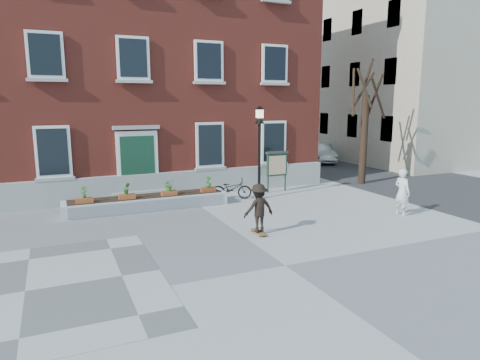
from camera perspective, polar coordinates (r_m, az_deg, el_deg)
name	(u,v)px	position (r m, az deg, el deg)	size (l,w,h in m)	color
ground	(285,266)	(11.16, 6.07, -11.28)	(100.00, 100.00, 0.00)	#99999B
checker_patch	(25,291)	(10.80, -26.75, -13.12)	(6.00, 6.00, 0.01)	#58585B
bicycle	(231,189)	(18.19, -1.15, -1.15)	(0.59, 1.70, 0.89)	black
parked_car	(320,153)	(29.60, 10.66, 3.58)	(1.35, 3.89, 1.28)	#B8BABD
bystander	(402,192)	(16.61, 20.80, -1.52)	(0.63, 0.41, 1.72)	silver
brick_building	(115,57)	(23.25, -16.37, 15.48)	(18.40, 10.85, 12.60)	maroon
planter_assembly	(148,201)	(16.89, -12.18, -2.80)	(6.20, 1.12, 1.15)	silver
bare_tree	(364,128)	(22.18, 16.25, 6.65)	(1.83, 1.83, 6.16)	#322116
side_street	(359,64)	(37.05, 15.59, 14.64)	(15.20, 36.00, 14.50)	#353538
lamp_post	(259,139)	(17.92, 2.61, 5.43)	(0.40, 0.40, 3.93)	black
notice_board	(277,165)	(19.52, 4.95, 2.04)	(1.10, 0.16, 1.87)	#193323
skateboarder	(259,208)	(13.34, 2.52, -3.78)	(1.00, 0.78, 1.61)	brown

